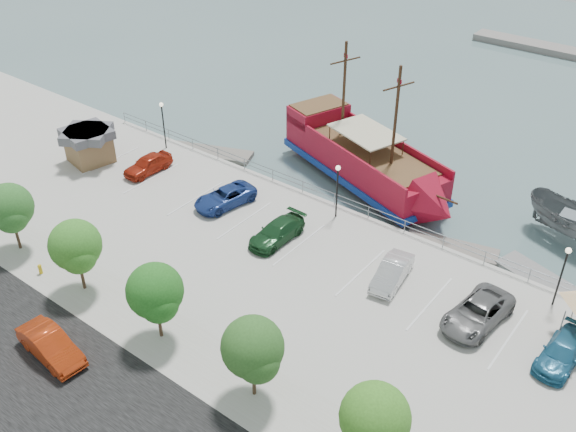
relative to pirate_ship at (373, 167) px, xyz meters
The scene contains 26 objects.
ground 13.34m from the pirate_ship, 85.97° to the right, with size 160.00×160.00×0.00m, color slate.
street 29.19m from the pirate_ship, 88.18° to the right, with size 100.00×8.00×0.04m, color black.
sidewalk 23.20m from the pirate_ship, 87.71° to the right, with size 100.00×4.00×0.05m, color #A3A093.
seawall_railing 5.46m from the pirate_ship, 80.19° to the right, with size 50.00×0.06×1.00m.
pirate_ship is the anchor object (origin of this frame).
patrol_boat 15.43m from the pirate_ship, ahead, with size 2.73×7.26×2.81m, color slate.
dock_west 14.99m from the pirate_ship, 164.55° to the right, with size 7.54×2.15×0.43m, color slate.
dock_mid 10.02m from the pirate_ship, 23.71° to the right, with size 6.51×1.86×0.37m, color slate.
dock_east 16.67m from the pirate_ship, 13.84° to the right, with size 7.51×2.15×0.43m, color gray.
shed 23.73m from the pirate_ship, 149.08° to the right, with size 4.21×4.21×2.91m.
street_sedan 28.16m from the pirate_ship, 97.58° to the right, with size 1.66×4.75×1.57m, color #B3310E.
fire_hydrant 26.18m from the pirate_ship, 113.73° to the right, with size 0.26×0.26×0.75m.
lamp_post_left 18.44m from the pirate_ship, 158.67° to the right, with size 0.36×0.36×4.28m.
lamp_post_mid 7.02m from the pirate_ship, 82.08° to the right, with size 0.36×0.36×4.28m.
lamp_post_right 18.30m from the pirate_ship, 21.49° to the right, with size 0.36×0.36×4.28m.
tree_b 27.19m from the pirate_ship, 120.93° to the right, with size 3.30×3.20×5.00m.
tree_c 24.36m from the pirate_ship, 106.60° to the right, with size 3.30×3.20×5.00m.
tree_d 23.36m from the pirate_ship, 89.82° to the right, with size 3.30×3.20×5.00m.
tree_e 24.41m from the pirate_ship, 73.07° to the right, with size 3.30×3.20×5.00m.
tree_f 27.27m from the pirate_ship, 58.80° to the right, with size 3.30×3.20×5.00m.
parked_car_a 18.37m from the pirate_ship, 144.96° to the right, with size 1.74×4.33×1.48m, color #A12310.
parked_car_c 12.37m from the pirate_ship, 122.42° to the right, with size 2.27×4.93×1.37m, color navy.
parked_car_d 11.68m from the pirate_ship, 93.27° to the right, with size 1.93×4.74×1.37m, color #1A4622.
parked_car_f 13.38m from the pirate_ship, 53.52° to the right, with size 1.52×4.36×1.44m, color silver.
parked_car_g 17.70m from the pirate_ship, 38.59° to the right, with size 2.49×5.39×1.50m, color slate.
parked_car_h 21.85m from the pirate_ship, 30.61° to the right, with size 1.87×4.59×1.33m, color #1F5F82.
Camera 1 is at (21.23, -26.97, 26.23)m, focal length 40.00 mm.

